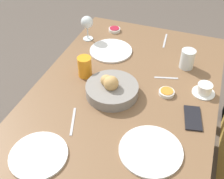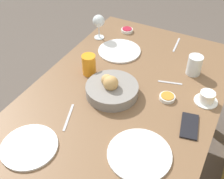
{
  "view_description": "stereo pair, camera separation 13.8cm",
  "coord_description": "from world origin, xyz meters",
  "px_view_note": "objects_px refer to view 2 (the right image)",
  "views": [
    {
      "loc": [
        0.96,
        0.3,
        1.64
      ],
      "look_at": [
        -0.02,
        -0.05,
        0.73
      ],
      "focal_mm": 45.0,
      "sensor_mm": 36.0,
      "label": 1
    },
    {
      "loc": [
        0.9,
        0.43,
        1.64
      ],
      "look_at": [
        -0.02,
        -0.05,
        0.73
      ],
      "focal_mm": 45.0,
      "sensor_mm": 36.0,
      "label": 2
    }
  ],
  "objects_px": {
    "plate_near_left": "(119,51)",
    "spoon_coffee": "(170,83)",
    "coffee_cup": "(207,98)",
    "jam_bowl_berry": "(127,30)",
    "cell_phone": "(189,126)",
    "plate_near_right": "(29,147)",
    "jam_bowl_honey": "(167,97)",
    "juice_glass": "(89,65)",
    "knife_silver": "(69,117)",
    "bread_basket": "(112,89)",
    "fork_silver": "(176,45)",
    "wine_glass": "(99,22)",
    "water_tumbler": "(194,65)",
    "plate_far_center": "(139,154)"
  },
  "relations": [
    {
      "from": "spoon_coffee",
      "to": "cell_phone",
      "type": "relative_size",
      "value": 0.76
    },
    {
      "from": "cell_phone",
      "to": "coffee_cup",
      "type": "bearing_deg",
      "value": 172.54
    },
    {
      "from": "wine_glass",
      "to": "jam_bowl_honey",
      "type": "height_order",
      "value": "wine_glass"
    },
    {
      "from": "knife_silver",
      "to": "bread_basket",
      "type": "bearing_deg",
      "value": 156.57
    },
    {
      "from": "plate_far_center",
      "to": "jam_bowl_honey",
      "type": "height_order",
      "value": "jam_bowl_honey"
    },
    {
      "from": "cell_phone",
      "to": "bread_basket",
      "type": "bearing_deg",
      "value": -94.11
    },
    {
      "from": "fork_silver",
      "to": "knife_silver",
      "type": "height_order",
      "value": "same"
    },
    {
      "from": "jam_bowl_berry",
      "to": "knife_silver",
      "type": "relative_size",
      "value": 0.48
    },
    {
      "from": "plate_far_center",
      "to": "jam_bowl_berry",
      "type": "height_order",
      "value": "jam_bowl_berry"
    },
    {
      "from": "fork_silver",
      "to": "plate_near_left",
      "type": "bearing_deg",
      "value": -50.69
    },
    {
      "from": "bread_basket",
      "to": "coffee_cup",
      "type": "distance_m",
      "value": 0.46
    },
    {
      "from": "plate_near_right",
      "to": "fork_silver",
      "type": "relative_size",
      "value": 1.41
    },
    {
      "from": "jam_bowl_berry",
      "to": "plate_far_center",
      "type": "bearing_deg",
      "value": 28.35
    },
    {
      "from": "plate_near_left",
      "to": "spoon_coffee",
      "type": "distance_m",
      "value": 0.39
    },
    {
      "from": "bread_basket",
      "to": "jam_bowl_honey",
      "type": "xyz_separation_m",
      "value": [
        -0.09,
        0.26,
        -0.02
      ]
    },
    {
      "from": "plate_far_center",
      "to": "water_tumbler",
      "type": "height_order",
      "value": "water_tumbler"
    },
    {
      "from": "juice_glass",
      "to": "plate_near_right",
      "type": "bearing_deg",
      "value": 4.11
    },
    {
      "from": "coffee_cup",
      "to": "jam_bowl_berry",
      "type": "xyz_separation_m",
      "value": [
        -0.43,
        -0.63,
        -0.01
      ]
    },
    {
      "from": "plate_near_right",
      "to": "jam_bowl_berry",
      "type": "relative_size",
      "value": 3.06
    },
    {
      "from": "plate_near_left",
      "to": "cell_phone",
      "type": "bearing_deg",
      "value": 54.35
    },
    {
      "from": "wine_glass",
      "to": "knife_silver",
      "type": "relative_size",
      "value": 0.97
    },
    {
      "from": "water_tumbler",
      "to": "cell_phone",
      "type": "height_order",
      "value": "water_tumbler"
    },
    {
      "from": "plate_near_left",
      "to": "cell_phone",
      "type": "relative_size",
      "value": 1.57
    },
    {
      "from": "juice_glass",
      "to": "jam_bowl_berry",
      "type": "xyz_separation_m",
      "value": [
        -0.5,
        -0.01,
        -0.05
      ]
    },
    {
      "from": "jam_bowl_berry",
      "to": "jam_bowl_honey",
      "type": "xyz_separation_m",
      "value": [
        0.5,
        0.45,
        0.0
      ]
    },
    {
      "from": "water_tumbler",
      "to": "fork_silver",
      "type": "xyz_separation_m",
      "value": [
        -0.23,
        -0.17,
        -0.05
      ]
    },
    {
      "from": "plate_far_center",
      "to": "spoon_coffee",
      "type": "bearing_deg",
      "value": -175.48
    },
    {
      "from": "spoon_coffee",
      "to": "plate_near_left",
      "type": "bearing_deg",
      "value": -110.8
    },
    {
      "from": "knife_silver",
      "to": "jam_bowl_honey",
      "type": "bearing_deg",
      "value": 132.41
    },
    {
      "from": "jam_bowl_honey",
      "to": "spoon_coffee",
      "type": "bearing_deg",
      "value": -167.9
    },
    {
      "from": "water_tumbler",
      "to": "jam_bowl_honey",
      "type": "bearing_deg",
      "value": -11.9
    },
    {
      "from": "water_tumbler",
      "to": "bread_basket",
      "type": "bearing_deg",
      "value": -41.28
    },
    {
      "from": "plate_near_right",
      "to": "jam_bowl_honey",
      "type": "height_order",
      "value": "jam_bowl_honey"
    },
    {
      "from": "coffee_cup",
      "to": "jam_bowl_berry",
      "type": "relative_size",
      "value": 1.47
    },
    {
      "from": "jam_bowl_honey",
      "to": "cell_phone",
      "type": "relative_size",
      "value": 0.48
    },
    {
      "from": "bread_basket",
      "to": "plate_near_right",
      "type": "relative_size",
      "value": 1.1
    },
    {
      "from": "plate_near_right",
      "to": "jam_bowl_honey",
      "type": "xyz_separation_m",
      "value": [
        -0.54,
        0.4,
        0.01
      ]
    },
    {
      "from": "juice_glass",
      "to": "knife_silver",
      "type": "distance_m",
      "value": 0.34
    },
    {
      "from": "plate_near_right",
      "to": "jam_bowl_honey",
      "type": "bearing_deg",
      "value": 143.28
    },
    {
      "from": "bread_basket",
      "to": "juice_glass",
      "type": "height_order",
      "value": "bread_basket"
    },
    {
      "from": "juice_glass",
      "to": "spoon_coffee",
      "type": "xyz_separation_m",
      "value": [
        -0.13,
        0.42,
        -0.06
      ]
    },
    {
      "from": "wine_glass",
      "to": "jam_bowl_berry",
      "type": "height_order",
      "value": "wine_glass"
    },
    {
      "from": "coffee_cup",
      "to": "fork_silver",
      "type": "bearing_deg",
      "value": -146.18
    },
    {
      "from": "jam_bowl_berry",
      "to": "jam_bowl_honey",
      "type": "relative_size",
      "value": 1.0
    },
    {
      "from": "plate_near_left",
      "to": "plate_near_right",
      "type": "relative_size",
      "value": 1.08
    },
    {
      "from": "juice_glass",
      "to": "knife_silver",
      "type": "xyz_separation_m",
      "value": [
        0.32,
        0.09,
        -0.06
      ]
    },
    {
      "from": "plate_near_right",
      "to": "juice_glass",
      "type": "bearing_deg",
      "value": -175.89
    },
    {
      "from": "juice_glass",
      "to": "spoon_coffee",
      "type": "bearing_deg",
      "value": 106.87
    },
    {
      "from": "coffee_cup",
      "to": "jam_bowl_berry",
      "type": "bearing_deg",
      "value": -124.49
    },
    {
      "from": "plate_near_left",
      "to": "cell_phone",
      "type": "height_order",
      "value": "plate_near_left"
    }
  ]
}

